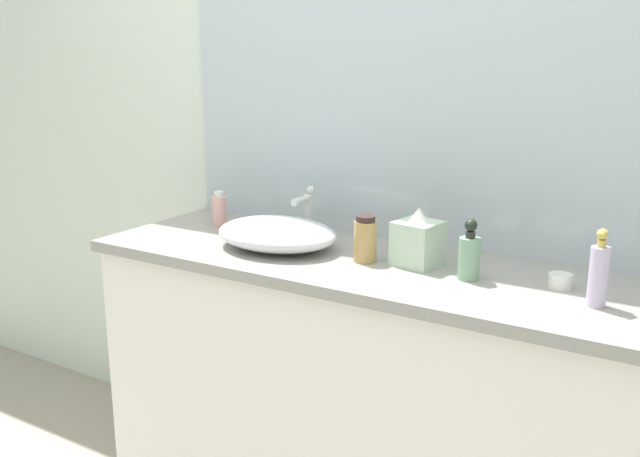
# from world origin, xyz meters

# --- Properties ---
(bathroom_wall_rear) EXTENTS (6.00, 0.06, 2.60)m
(bathroom_wall_rear) POSITION_xyz_m (0.00, 0.73, 1.30)
(bathroom_wall_rear) COLOR silver
(bathroom_wall_rear) RESTS_ON ground
(vanity_counter) EXTENTS (1.72, 0.54, 0.89)m
(vanity_counter) POSITION_xyz_m (0.10, 0.42, 0.45)
(vanity_counter) COLOR white
(vanity_counter) RESTS_ON ground
(wall_mirror_panel) EXTENTS (1.66, 0.01, 1.00)m
(wall_mirror_panel) POSITION_xyz_m (0.10, 0.69, 1.39)
(wall_mirror_panel) COLOR #B2BCC6
(wall_mirror_panel) RESTS_ON vanity_counter
(sink_basin) EXTENTS (0.39, 0.30, 0.09)m
(sink_basin) POSITION_xyz_m (-0.20, 0.39, 0.94)
(sink_basin) COLOR silver
(sink_basin) RESTS_ON vanity_counter
(faucet) EXTENTS (0.03, 0.12, 0.16)m
(faucet) POSITION_xyz_m (-0.20, 0.56, 0.99)
(faucet) COLOR silver
(faucet) RESTS_ON vanity_counter
(soap_dispenser) EXTENTS (0.06, 0.06, 0.17)m
(soap_dispenser) POSITION_xyz_m (0.41, 0.41, 0.96)
(soap_dispenser) COLOR gray
(soap_dispenser) RESTS_ON vanity_counter
(lotion_bottle) EXTENTS (0.05, 0.05, 0.12)m
(lotion_bottle) POSITION_xyz_m (-0.53, 0.52, 0.95)
(lotion_bottle) COLOR #E0A19C
(lotion_bottle) RESTS_ON vanity_counter
(perfume_bottle) EXTENTS (0.05, 0.05, 0.19)m
(perfume_bottle) POSITION_xyz_m (0.74, 0.37, 0.98)
(perfume_bottle) COLOR silver
(perfume_bottle) RESTS_ON vanity_counter
(spray_can) EXTENTS (0.07, 0.07, 0.13)m
(spray_can) POSITION_xyz_m (0.10, 0.41, 0.96)
(spray_can) COLOR tan
(spray_can) RESTS_ON vanity_counter
(tissue_box) EXTENTS (0.13, 0.13, 0.17)m
(tissue_box) POSITION_xyz_m (0.24, 0.45, 0.96)
(tissue_box) COLOR #B7CDB1
(tissue_box) RESTS_ON vanity_counter
(candle_jar) EXTENTS (0.06, 0.06, 0.04)m
(candle_jar) POSITION_xyz_m (0.64, 0.46, 0.91)
(candle_jar) COLOR silver
(candle_jar) RESTS_ON vanity_counter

